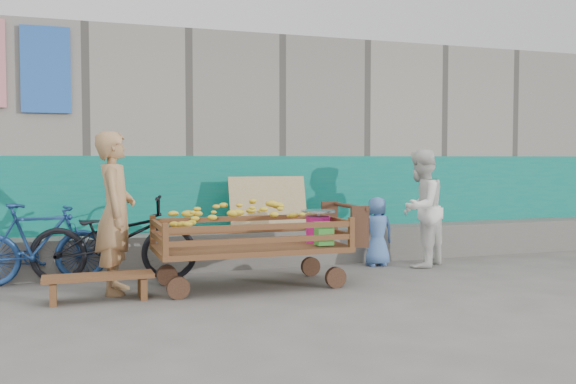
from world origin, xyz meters
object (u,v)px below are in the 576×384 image
object	(u,v)px
vendor_man	(115,212)
woman	(421,208)
bicycle_dark	(114,239)
banana_cart	(247,228)
bicycle_blue	(38,244)
bench	(99,281)
child	(377,231)

from	to	relation	value
vendor_man	woman	xyz separation A→B (m)	(3.76, 0.37, -0.08)
vendor_man	bicycle_dark	bearing A→B (deg)	7.90
banana_cart	bicycle_blue	world-z (taller)	banana_cart
bicycle_dark	bicycle_blue	world-z (taller)	bicycle_dark
banana_cart	bench	distance (m)	1.60
bench	bicycle_blue	distance (m)	1.25
vendor_man	bicycle_dark	distance (m)	0.70
vendor_man	child	bearing A→B (deg)	-68.95
bench	bicycle_blue	world-z (taller)	bicycle_blue
woman	bicycle_blue	distance (m)	4.55
vendor_man	woman	size ratio (longest dim) A/B	1.10
child	bicycle_dark	world-z (taller)	bicycle_dark
banana_cart	bicycle_dark	distance (m)	1.52
bicycle_dark	bicycle_blue	bearing A→B (deg)	91.18
child	bicycle_blue	world-z (taller)	bicycle_blue
bench	child	xyz separation A→B (m)	(3.46, 0.95, 0.25)
banana_cart	bicycle_blue	bearing A→B (deg)	157.03
vendor_man	bicycle_blue	distance (m)	1.13
banana_cart	bench	world-z (taller)	banana_cart
woman	bicycle_dark	distance (m)	3.75
woman	bicycle_dark	world-z (taller)	woman
banana_cart	bicycle_blue	xyz separation A→B (m)	(-2.11, 0.89, -0.19)
bicycle_dark	woman	bearing A→B (deg)	-82.61
banana_cart	bicycle_dark	world-z (taller)	bicycle_dark
bicycle_blue	child	bearing A→B (deg)	-99.05
woman	bicycle_dark	size ratio (longest dim) A/B	0.82
child	bicycle_dark	size ratio (longest dim) A/B	0.49
vendor_man	bicycle_blue	world-z (taller)	vendor_man
banana_cart	bench	bearing A→B (deg)	-173.02
woman	bicycle_blue	bearing A→B (deg)	-40.41
vendor_man	bicycle_dark	size ratio (longest dim) A/B	0.91
bicycle_blue	bench	bearing A→B (deg)	-159.09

